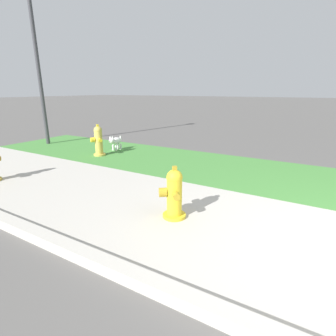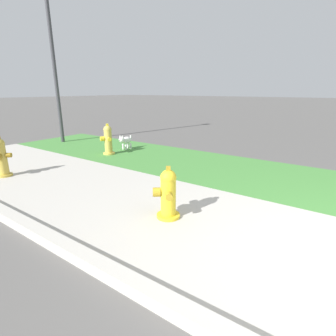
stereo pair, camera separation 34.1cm
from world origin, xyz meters
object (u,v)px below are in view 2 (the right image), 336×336
object	(u,v)px
fire_hydrant_across_street	(108,140)
small_white_dog	(126,141)
street_lamp	(50,31)
fire_hydrant_far_end	(168,194)
fire_hydrant_at_driveway	(2,158)

from	to	relation	value
fire_hydrant_across_street	small_white_dog	bearing A→B (deg)	-56.93
street_lamp	fire_hydrant_far_end	bearing A→B (deg)	-22.02
fire_hydrant_at_driveway	street_lamp	size ratio (longest dim) A/B	0.16
fire_hydrant_far_end	fire_hydrant_at_driveway	size ratio (longest dim) A/B	0.90
fire_hydrant_across_street	street_lamp	distance (m)	3.79
fire_hydrant_across_street	fire_hydrant_at_driveway	size ratio (longest dim) A/B	1.01
small_white_dog	fire_hydrant_across_street	bearing A→B (deg)	3.47
small_white_dog	street_lamp	xyz separation A→B (m)	(-2.45, -0.35, 2.98)
small_white_dog	street_lamp	size ratio (longest dim) A/B	0.10
fire_hydrant_across_street	street_lamp	bearing A→B (deg)	22.68
fire_hydrant_at_driveway	small_white_dog	world-z (taller)	fire_hydrant_at_driveway
fire_hydrant_at_driveway	street_lamp	xyz separation A→B (m)	(-2.21, 2.76, 2.85)
fire_hydrant_across_street	street_lamp	xyz separation A→B (m)	(-2.49, 0.33, 2.84)
fire_hydrant_at_driveway	small_white_dog	xyz separation A→B (m)	(0.24, 3.11, -0.13)
fire_hydrant_across_street	street_lamp	world-z (taller)	street_lamp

